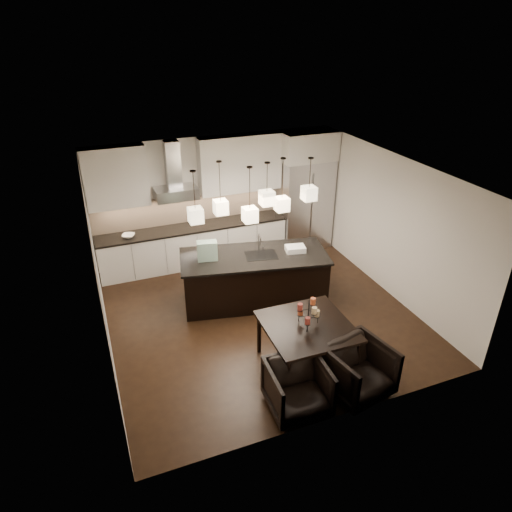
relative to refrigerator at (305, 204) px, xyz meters
name	(u,v)px	position (x,y,z in m)	size (l,w,h in m)	color
floor	(260,314)	(-2.10, -2.38, -1.08)	(5.50, 5.50, 0.02)	black
ceiling	(260,171)	(-2.10, -2.38, 1.73)	(5.50, 5.50, 0.02)	white
wall_back	(215,197)	(-2.10, 0.38, 0.32)	(5.50, 0.02, 2.80)	silver
wall_front	(341,340)	(-2.10, -5.14, 0.32)	(5.50, 0.02, 2.80)	silver
wall_left	(98,277)	(-4.86, -2.38, 0.32)	(0.02, 5.50, 2.80)	silver
wall_right	(390,225)	(0.66, -2.38, 0.32)	(0.02, 5.50, 2.80)	silver
refrigerator	(305,204)	(0.00, 0.00, 0.00)	(1.20, 0.72, 2.15)	#B7B7BA
fridge_panel	(308,146)	(0.00, 0.00, 1.40)	(1.26, 0.72, 0.65)	silver
lower_cabinets	(194,246)	(-2.73, 0.05, -0.64)	(4.21, 0.62, 0.88)	silver
countertop	(193,227)	(-2.73, 0.05, -0.17)	(4.21, 0.66, 0.04)	black
backsplash	(189,208)	(-2.73, 0.35, 0.16)	(4.21, 0.02, 0.63)	#C8AD94
upper_cab_left	(116,177)	(-4.20, 0.19, 1.10)	(1.25, 0.35, 1.25)	silver
upper_cab_right	(240,164)	(-1.55, 0.19, 1.10)	(1.86, 0.35, 1.25)	silver
hood_canopy	(176,193)	(-3.03, 0.10, 0.65)	(0.90, 0.52, 0.24)	#B7B7BA
hood_chimney	(173,164)	(-3.03, 0.21, 1.24)	(0.30, 0.28, 0.96)	#B7B7BA
fruit_bowl	(128,236)	(-4.13, 0.00, -0.12)	(0.26, 0.26, 0.06)	silver
island_body	(254,279)	(-2.02, -1.88, -0.60)	(2.72, 1.09, 0.96)	black
island_top	(254,256)	(-2.02, -1.88, -0.10)	(2.81, 1.18, 0.04)	black
faucet	(259,243)	(-1.89, -1.79, 0.13)	(0.11, 0.26, 0.41)	silver
tote_bag	(207,251)	(-2.89, -1.72, 0.11)	(0.37, 0.20, 0.37)	#256C48
food_container	(295,249)	(-1.22, -2.01, -0.02)	(0.37, 0.26, 0.11)	silver
dining_table	(306,345)	(-1.95, -3.99, -0.68)	(1.33, 1.33, 0.80)	black
candelabra	(308,313)	(-1.95, -3.99, -0.04)	(0.38, 0.38, 0.47)	black
candle_a	(317,313)	(-1.80, -4.00, -0.09)	(0.08, 0.08, 0.11)	#D6B683
candle_b	(300,312)	(-2.02, -3.86, -0.09)	(0.08, 0.08, 0.11)	#D35D32
candle_c	(308,321)	(-2.03, -4.12, -0.09)	(0.08, 0.08, 0.11)	maroon
candle_d	(313,301)	(-1.83, -3.90, 0.08)	(0.08, 0.08, 0.11)	#D35D32
candle_e	(300,307)	(-2.09, -3.97, 0.08)	(0.08, 0.08, 0.11)	maroon
candle_f	(314,311)	(-1.93, -4.13, 0.08)	(0.08, 0.08, 0.11)	#D6B683
armchair_left	(298,388)	(-2.49, -4.78, -0.69)	(0.82, 0.85, 0.77)	black
armchair_right	(358,370)	(-1.50, -4.80, -0.66)	(0.88, 0.90, 0.82)	black
pendant_a	(196,215)	(-3.11, -1.91, 0.93)	(0.24, 0.24, 0.26)	beige
pendant_b	(221,207)	(-2.55, -1.54, 0.86)	(0.24, 0.24, 0.26)	beige
pendant_c	(267,198)	(-1.78, -1.91, 1.07)	(0.24, 0.24, 0.26)	beige
pendant_d	(282,204)	(-1.41, -1.76, 0.84)	(0.24, 0.24, 0.26)	beige
pendant_e	(309,193)	(-0.94, -1.93, 1.05)	(0.24, 0.24, 0.26)	beige
pendant_f	(250,215)	(-2.16, -2.05, 0.85)	(0.24, 0.24, 0.26)	beige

